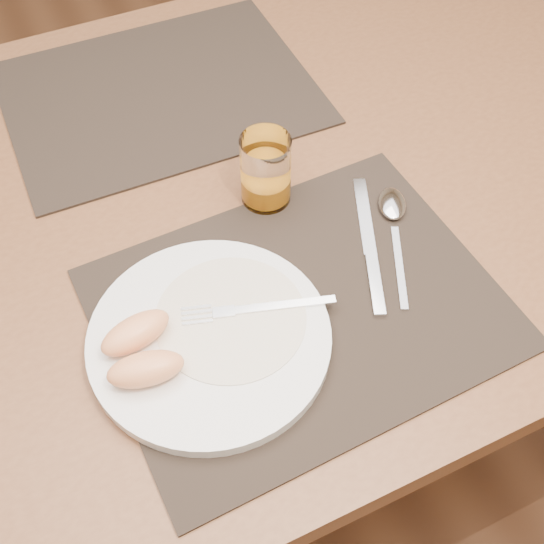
{
  "coord_description": "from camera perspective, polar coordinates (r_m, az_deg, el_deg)",
  "views": [
    {
      "loc": [
        -0.19,
        -0.61,
        1.41
      ],
      "look_at": [
        0.01,
        -0.17,
        0.77
      ],
      "focal_mm": 45.0,
      "sensor_mm": 36.0,
      "label": 1
    }
  ],
  "objects": [
    {
      "name": "spoon",
      "position": [
        0.89,
        10.1,
        4.92
      ],
      "size": [
        0.1,
        0.18,
        0.01
      ],
      "color": "silver",
      "rests_on": "placemat_near"
    },
    {
      "name": "table",
      "position": [
        0.98,
        -5.0,
        3.33
      ],
      "size": [
        1.4,
        0.9,
        0.75
      ],
      "color": "brown",
      "rests_on": "ground"
    },
    {
      "name": "placemat_near",
      "position": [
        0.79,
        2.37,
        -3.01
      ],
      "size": [
        0.46,
        0.37,
        0.0
      ],
      "primitive_type": "cube",
      "rotation": [
        0.0,
        0.0,
        0.03
      ],
      "color": "black",
      "rests_on": "table"
    },
    {
      "name": "knife",
      "position": [
        0.84,
        8.25,
        1.48
      ],
      "size": [
        0.1,
        0.21,
        0.01
      ],
      "color": "silver",
      "rests_on": "placemat_near"
    },
    {
      "name": "ground",
      "position": [
        1.54,
        -3.23,
        -12.92
      ],
      "size": [
        5.0,
        5.0,
        0.0
      ],
      "primitive_type": "plane",
      "color": "brown",
      "rests_on": "ground"
    },
    {
      "name": "fork",
      "position": [
        0.77,
        -2.26,
        -3.17
      ],
      "size": [
        0.17,
        0.07,
        0.0
      ],
      "color": "silver",
      "rests_on": "plate"
    },
    {
      "name": "grapefruit_wedges",
      "position": [
        0.73,
        -10.95,
        -6.47
      ],
      "size": [
        0.09,
        0.1,
        0.03
      ],
      "color": "#FAA366",
      "rests_on": "plate"
    },
    {
      "name": "plate",
      "position": [
        0.76,
        -5.25,
        -5.55
      ],
      "size": [
        0.27,
        0.27,
        0.02
      ],
      "primitive_type": "cylinder",
      "color": "white",
      "rests_on": "placemat_near"
    },
    {
      "name": "plate_dressing",
      "position": [
        0.76,
        -3.49,
        -3.82
      ],
      "size": [
        0.17,
        0.17,
        0.0
      ],
      "color": "white",
      "rests_on": "plate"
    },
    {
      "name": "placemat_far",
      "position": [
        1.07,
        -9.41,
        14.56
      ],
      "size": [
        0.46,
        0.36,
        0.0
      ],
      "primitive_type": "cube",
      "rotation": [
        0.0,
        0.0,
        -0.02
      ],
      "color": "black",
      "rests_on": "table"
    },
    {
      "name": "juice_glass",
      "position": [
        0.87,
        -0.53,
        8.27
      ],
      "size": [
        0.06,
        0.06,
        0.1
      ],
      "color": "white",
      "rests_on": "placemat_near"
    }
  ]
}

